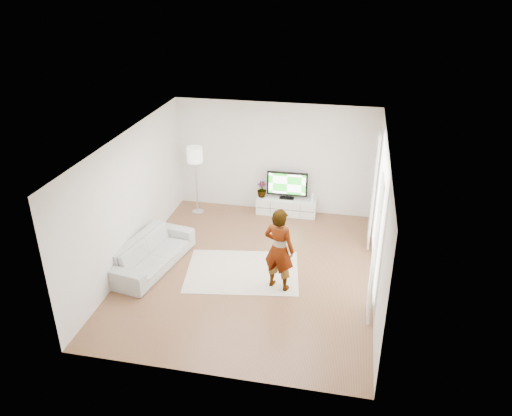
% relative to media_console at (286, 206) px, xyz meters
% --- Properties ---
extents(floor, '(6.00, 6.00, 0.00)m').
position_rel_media_console_xyz_m(floor, '(-0.36, -2.76, -0.21)').
color(floor, '#905F41').
rests_on(floor, ground).
extents(ceiling, '(6.00, 6.00, 0.00)m').
position_rel_media_console_xyz_m(ceiling, '(-0.36, -2.76, 2.59)').
color(ceiling, white).
rests_on(ceiling, wall_back).
extents(wall_left, '(0.02, 6.00, 2.80)m').
position_rel_media_console_xyz_m(wall_left, '(-2.86, -2.76, 1.19)').
color(wall_left, white).
rests_on(wall_left, floor).
extents(wall_right, '(0.02, 6.00, 2.80)m').
position_rel_media_console_xyz_m(wall_right, '(2.14, -2.76, 1.19)').
color(wall_right, white).
rests_on(wall_right, floor).
extents(wall_back, '(5.00, 0.02, 2.80)m').
position_rel_media_console_xyz_m(wall_back, '(-0.36, 0.24, 1.19)').
color(wall_back, white).
rests_on(wall_back, floor).
extents(wall_front, '(5.00, 0.02, 2.80)m').
position_rel_media_console_xyz_m(wall_front, '(-0.36, -5.76, 1.19)').
color(wall_front, white).
rests_on(wall_front, floor).
extents(window, '(0.01, 2.60, 2.50)m').
position_rel_media_console_xyz_m(window, '(2.12, -2.46, 1.24)').
color(window, white).
rests_on(window, wall_right).
extents(curtain_near, '(0.04, 0.70, 2.60)m').
position_rel_media_console_xyz_m(curtain_near, '(2.04, -3.76, 1.14)').
color(curtain_near, white).
rests_on(curtain_near, floor).
extents(curtain_far, '(0.04, 0.70, 2.60)m').
position_rel_media_console_xyz_m(curtain_far, '(2.04, -1.16, 1.14)').
color(curtain_far, white).
rests_on(curtain_far, floor).
extents(media_console, '(1.50, 0.43, 0.42)m').
position_rel_media_console_xyz_m(media_console, '(0.00, 0.00, 0.00)').
color(media_console, white).
rests_on(media_console, floor).
extents(television, '(1.01, 0.20, 0.71)m').
position_rel_media_console_xyz_m(television, '(-0.00, 0.03, 0.59)').
color(television, black).
rests_on(television, media_console).
extents(game_console, '(0.08, 0.17, 0.23)m').
position_rel_media_console_xyz_m(game_console, '(0.66, -0.00, 0.32)').
color(game_console, white).
rests_on(game_console, media_console).
extents(potted_plant, '(0.29, 0.29, 0.41)m').
position_rel_media_console_xyz_m(potted_plant, '(-0.64, 0.00, 0.42)').
color(potted_plant, '#3F7238').
rests_on(potted_plant, media_console).
extents(rug, '(2.51, 1.97, 0.01)m').
position_rel_media_console_xyz_m(rug, '(-0.50, -2.84, -0.21)').
color(rug, beige).
rests_on(rug, floor).
extents(player, '(0.71, 0.57, 1.69)m').
position_rel_media_console_xyz_m(player, '(0.32, -3.23, 0.65)').
color(player, '#334772').
rests_on(player, rug).
extents(sofa, '(1.24, 2.31, 0.64)m').
position_rel_media_console_xyz_m(sofa, '(-2.39, -3.00, 0.11)').
color(sofa, '#ABABA7').
rests_on(sofa, floor).
extents(floor_lamp, '(0.39, 0.39, 1.74)m').
position_rel_media_console_xyz_m(floor_lamp, '(-2.25, -0.34, 1.26)').
color(floor_lamp, silver).
rests_on(floor_lamp, floor).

